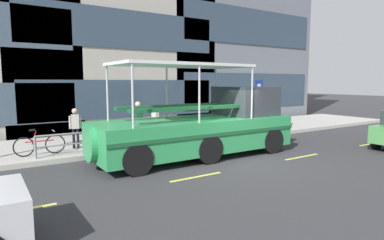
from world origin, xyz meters
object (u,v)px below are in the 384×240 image
Objects in this scene: duck_tour_boat at (207,126)px; pedestrian_mid_left at (155,119)px; leaned_bicycle at (40,145)px; pedestrian_near_bow at (226,113)px; pedestrian_mid_right at (138,117)px; parking_sign at (258,97)px; pedestrian_near_stern at (75,124)px.

duck_tour_boat reaches higher than pedestrian_mid_left.
leaned_bicycle is at bearing -171.75° from pedestrian_mid_left.
pedestrian_mid_right reaches higher than pedestrian_near_bow.
pedestrian_mid_right reaches higher than pedestrian_mid_left.
duck_tour_boat is 3.36m from pedestrian_mid_left.
parking_sign reaches higher than pedestrian_mid_left.
pedestrian_mid_right is at bearing -179.79° from pedestrian_near_bow.
pedestrian_mid_right is (-0.91, -0.14, 0.15)m from pedestrian_mid_left.
pedestrian_near_bow is 0.96× the size of pedestrian_mid_right.
parking_sign is 1.79× the size of pedestrian_mid_left.
pedestrian_near_stern is at bearing 177.20° from parking_sign.
pedestrian_mid_left is (-5.83, 0.66, -0.93)m from parking_sign.
parking_sign reaches higher than pedestrian_near_bow.
leaned_bicycle is 0.18× the size of duck_tour_boat.
leaned_bicycle is 0.98× the size of pedestrian_mid_right.
pedestrian_mid_left is 0.86× the size of pedestrian_mid_right.
pedestrian_mid_left is at bearing 178.32° from pedestrian_near_bow.
leaned_bicycle is 1.60m from pedestrian_near_stern.
pedestrian_mid_right is 2.71m from pedestrian_near_stern.
pedestrian_mid_left is (-0.58, 3.31, -0.01)m from duck_tour_boat.
parking_sign is 0.28× the size of duck_tour_boat.
duck_tour_boat is at bearing -64.92° from pedestrian_mid_right.
parking_sign is 1.54× the size of pedestrian_mid_right.
leaned_bicycle is (-10.83, -0.07, -1.47)m from parking_sign.
duck_tour_boat reaches higher than parking_sign.
duck_tour_boat reaches higher than leaned_bicycle.
leaned_bicycle is at bearing -176.16° from pedestrian_near_bow.
pedestrian_mid_right is (-4.95, -0.02, 0.04)m from pedestrian_near_bow.
leaned_bicycle is 9.08m from pedestrian_near_bow.
duck_tour_boat is at bearing -80.13° from pedestrian_mid_left.
leaned_bicycle is 1.15× the size of pedestrian_mid_left.
duck_tour_boat reaches higher than pedestrian_near_stern.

